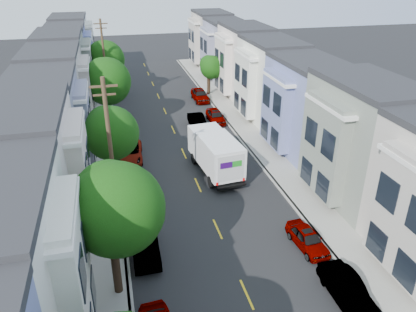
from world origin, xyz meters
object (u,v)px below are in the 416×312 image
lead_sedan (197,122)px  parked_right_c (216,116)px  fedex_truck (215,152)px  parked_right_a (347,290)px  tree_b (115,210)px  utility_pole_far (105,63)px  parked_right_d (200,95)px  tree_d (106,82)px  tree_c (110,134)px  tree_e (105,60)px  utility_pole_near (111,156)px  tree_far_r (211,68)px  parked_left_c (145,243)px  parked_right_b (307,239)px  parked_left_d (129,153)px

lead_sedan → parked_right_c: parked_right_c is taller
fedex_truck → parked_right_a: bearing=-84.6°
tree_b → fedex_truck: (8.19, 12.03, -3.39)m
utility_pole_far → parked_right_a: size_ratio=2.47×
parked_right_c → parked_right_d: size_ratio=0.91×
tree_b → tree_d: 23.27m
tree_c → parked_right_a: 19.06m
lead_sedan → parked_right_d: parked_right_d is taller
tree_e → utility_pole_near: size_ratio=0.74×
tree_far_r → utility_pole_near: utility_pole_near is taller
tree_e → parked_right_d: size_ratio=1.60×
tree_far_r → utility_pole_near: 30.21m
tree_c → parked_left_c: (1.40, -8.63, -3.78)m
utility_pole_near → parked_right_b: bearing=-24.4°
utility_pole_far → parked_right_d: 12.09m
parked_right_d → utility_pole_near: bearing=-114.4°
parked_right_a → parked_right_b: (0.00, 4.52, -0.06)m
parked_right_c → parked_right_b: bearing=-89.3°
tree_d → parked_left_d: (1.40, -7.11, -4.62)m
tree_c → tree_e: tree_e is taller
tree_c → parked_right_b: bearing=-42.9°
tree_d → tree_e: (0.00, 11.45, -0.30)m
fedex_truck → parked_right_c: fedex_truck is taller
parked_right_c → lead_sedan: bearing=-153.5°
fedex_truck → parked_right_c: bearing=69.5°
tree_b → fedex_truck: size_ratio=1.11×
parked_left_c → utility_pole_far: bearing=92.6°
parked_right_a → fedex_truck: bearing=101.7°
tree_c → utility_pole_near: (0.00, -5.33, 0.64)m
fedex_truck → parked_left_c: size_ratio=1.56×
tree_e → utility_pole_near: bearing=-90.0°
tree_e → fedex_truck: 24.33m
tree_c → tree_e: size_ratio=0.89×
utility_pole_near → fedex_truck: size_ratio=1.45×
tree_d → lead_sedan: bearing=-6.6°
tree_d → parked_right_d: size_ratio=1.67×
tree_d → lead_sedan: 10.11m
utility_pole_far → lead_sedan: 14.12m
tree_e → parked_right_a: tree_e is taller
utility_pole_near → parked_right_b: size_ratio=2.65×
tree_b → parked_right_b: size_ratio=2.01×
parked_right_d → tree_b: bearing=-109.9°
tree_far_r → fedex_truck: size_ratio=0.75×
tree_d → tree_far_r: tree_d is taller
tree_e → lead_sedan: (8.93, -12.48, -4.32)m
parked_right_b → parked_right_c: 22.21m
utility_pole_near → parked_right_a: (11.20, -9.61, -4.48)m
parked_right_b → utility_pole_near: bearing=150.9°
lead_sedan → parked_left_d: 9.68m
tree_e → tree_far_r: size_ratio=1.44×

